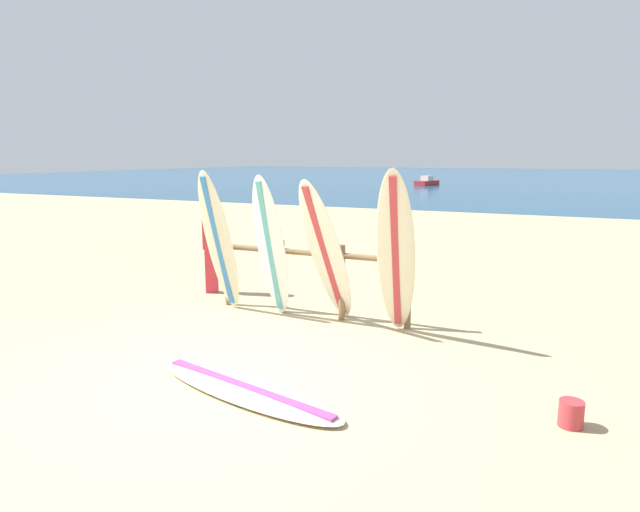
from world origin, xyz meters
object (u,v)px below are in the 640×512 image
object	(u,v)px
surfboard_leaning_center_left	(326,253)
surfboard_leaning_far_left	(219,242)
sand_bucket	(571,414)
surfboard_leaning_left	(271,247)
small_boat_offshore	(427,182)
surfboard_lying_on_sand	(246,389)
beachgoer_standing	(211,241)
surfboard_rack	(311,270)
surfboard_leaning_center	(396,254)

from	to	relation	value
surfboard_leaning_center_left	surfboard_leaning_far_left	bearing A→B (deg)	-178.34
surfboard_leaning_center_left	sand_bucket	size ratio (longest dim) A/B	8.75
surfboard_leaning_left	small_boat_offshore	bearing A→B (deg)	100.38
surfboard_lying_on_sand	beachgoer_standing	xyz separation A→B (m)	(-2.62, 3.12, 0.83)
surfboard_rack	beachgoer_standing	distance (m)	2.15
sand_bucket	beachgoer_standing	bearing A→B (deg)	155.00
beachgoer_standing	small_boat_offshore	xyz separation A→B (m)	(-4.84, 34.34, -0.60)
surfboard_rack	surfboard_leaning_center	bearing A→B (deg)	-17.24
surfboard_rack	sand_bucket	xyz separation A→B (m)	(3.37, -2.01, -0.54)
surfboard_leaning_left	beachgoer_standing	world-z (taller)	surfboard_leaning_left
surfboard_leaning_left	surfboard_leaning_center_left	distance (m)	0.85
surfboard_leaning_left	surfboard_lying_on_sand	xyz separation A→B (m)	(1.02, -2.30, -0.96)
surfboard_rack	small_boat_offshore	size ratio (longest dim) A/B	1.18
surfboard_leaning_left	surfboard_leaning_center_left	world-z (taller)	surfboard_leaning_left
surfboard_leaning_left	surfboard_lying_on_sand	distance (m)	2.70
surfboard_lying_on_sand	sand_bucket	bearing A→B (deg)	11.52
surfboard_rack	surfboard_lying_on_sand	size ratio (longest dim) A/B	1.22
surfboard_leaning_center	surfboard_lying_on_sand	xyz separation A→B (m)	(-0.80, -2.17, -1.02)
surfboard_rack	sand_bucket	distance (m)	3.96
surfboard_leaning_far_left	surfboard_leaning_center	world-z (taller)	surfboard_leaning_center
surfboard_leaning_center_left	small_boat_offshore	xyz separation A→B (m)	(-7.29, 35.19, -0.73)
surfboard_leaning_far_left	sand_bucket	xyz separation A→B (m)	(4.65, -1.65, -0.91)
surfboard_leaning_center_left	surfboard_lying_on_sand	distance (m)	2.47
surfboard_leaning_far_left	surfboard_leaning_center_left	distance (m)	1.65
surfboard_leaning_far_left	surfboard_leaning_left	size ratio (longest dim) A/B	1.03
small_boat_offshore	sand_bucket	bearing A→B (deg)	-74.42
surfboard_leaning_center	beachgoer_standing	world-z (taller)	surfboard_leaning_center
surfboard_leaning_left	small_boat_offshore	world-z (taller)	surfboard_leaning_left
surfboard_rack	small_boat_offshore	xyz separation A→B (m)	(-6.92, 34.88, -0.40)
surfboard_leaning_center_left	surfboard_leaning_center	distance (m)	0.98
surfboard_leaning_left	surfboard_leaning_center_left	bearing A→B (deg)	-2.04
small_boat_offshore	surfboard_leaning_left	bearing A→B (deg)	-79.62
surfboard_lying_on_sand	small_boat_offshore	bearing A→B (deg)	101.26
surfboard_leaning_center_left	surfboard_leaning_left	bearing A→B (deg)	177.96
surfboard_leaning_left	surfboard_leaning_center	world-z (taller)	surfboard_leaning_center
surfboard_lying_on_sand	surfboard_leaning_center	bearing A→B (deg)	69.70
beachgoer_standing	sand_bucket	world-z (taller)	beachgoer_standing
sand_bucket	surfboard_lying_on_sand	bearing A→B (deg)	-168.48
surfboard_leaning_left	beachgoer_standing	bearing A→B (deg)	153.00
small_boat_offshore	sand_bucket	size ratio (longest dim) A/B	10.90
surfboard_rack	small_boat_offshore	distance (m)	35.56
surfboard_leaning_center_left	beachgoer_standing	distance (m)	2.59
surfboard_leaning_far_left	surfboard_leaning_left	world-z (taller)	surfboard_leaning_far_left
surfboard_leaning_center_left	beachgoer_standing	xyz separation A→B (m)	(-2.45, 0.85, -0.13)
surfboard_leaning_far_left	small_boat_offshore	size ratio (longest dim) A/B	0.84
surfboard_leaning_center_left	surfboard_leaning_center	bearing A→B (deg)	-6.09
surfboard_leaning_left	surfboard_leaning_center	xyz separation A→B (m)	(1.82, -0.13, 0.06)
surfboard_leaning_left	surfboard_lying_on_sand	size ratio (longest dim) A/B	0.84
surfboard_leaning_left	surfboard_leaning_center	bearing A→B (deg)	-4.21
surfboard_leaning_left	surfboard_leaning_center	distance (m)	1.83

